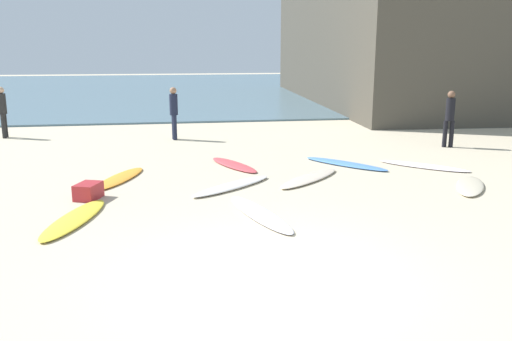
{
  "coord_description": "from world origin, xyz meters",
  "views": [
    {
      "loc": [
        -1.27,
        -6.79,
        3.11
      ],
      "look_at": [
        0.64,
        5.11,
        0.3
      ],
      "focal_mm": 36.96,
      "sensor_mm": 36.0,
      "label": 1
    }
  ],
  "objects": [
    {
      "name": "surfboard_0",
      "position": [
        5.4,
        3.91,
        0.04
      ],
      "size": [
        1.54,
        1.95,
        0.09
      ],
      "primitive_type": "ellipsoid",
      "rotation": [
        0.0,
        0.0,
        2.57
      ],
      "color": "#F6E7C7",
      "rests_on": "ground_plane"
    },
    {
      "name": "surfboard_8",
      "position": [
        1.97,
        5.2,
        0.04
      ],
      "size": [
        2.11,
        2.1,
        0.08
      ],
      "primitive_type": "ellipsoid",
      "rotation": [
        0.0,
        0.0,
        2.35
      ],
      "color": "#F0DDC4",
      "rests_on": "ground_plane"
    },
    {
      "name": "surfboard_5",
      "position": [
        0.32,
        2.66,
        0.04
      ],
      "size": [
        1.18,
        2.62,
        0.07
      ],
      "primitive_type": "ellipsoid",
      "rotation": [
        0.0,
        0.0,
        3.41
      ],
      "color": "white",
      "rests_on": "ground_plane"
    },
    {
      "name": "surfboard_3",
      "position": [
        3.36,
        6.64,
        0.04
      ],
      "size": [
        2.02,
        2.32,
        0.08
      ],
      "primitive_type": "ellipsoid",
      "rotation": [
        0.0,
        0.0,
        0.68
      ],
      "color": "#558FDF",
      "rests_on": "ground_plane"
    },
    {
      "name": "surfboard_2",
      "position": [
        0.34,
        7.0,
        0.04
      ],
      "size": [
        1.34,
        2.23,
        0.07
      ],
      "primitive_type": "ellipsoid",
      "rotation": [
        0.0,
        0.0,
        0.4
      ],
      "color": "#D8484F",
      "rests_on": "ground_plane"
    },
    {
      "name": "beachgoer_mid",
      "position": [
        -7.12,
        12.86,
        1.0
      ],
      "size": [
        0.28,
        0.34,
        1.79
      ],
      "rotation": [
        0.0,
        0.0,
        1.56
      ],
      "color": "black",
      "rests_on": "ground_plane"
    },
    {
      "name": "surfboard_4",
      "position": [
        -2.57,
        5.95,
        0.04
      ],
      "size": [
        1.37,
        2.4,
        0.07
      ],
      "primitive_type": "ellipsoid",
      "rotation": [
        0.0,
        0.0,
        -0.37
      ],
      "color": "orange",
      "rests_on": "ground_plane"
    },
    {
      "name": "beachgoer_near",
      "position": [
        -1.19,
        11.53,
        1.02
      ],
      "size": [
        0.32,
        0.34,
        1.81
      ],
      "rotation": [
        0.0,
        0.0,
        4.87
      ],
      "color": "#191E33",
      "rests_on": "ground_plane"
    },
    {
      "name": "surfboard_6",
      "position": [
        5.35,
        6.08,
        0.03
      ],
      "size": [
        2.14,
        2.09,
        0.07
      ],
      "primitive_type": "ellipsoid",
      "rotation": [
        0.0,
        0.0,
        3.94
      ],
      "color": "white",
      "rests_on": "ground_plane"
    },
    {
      "name": "ground_plane",
      "position": [
        0.0,
        0.0,
        0.0
      ],
      "size": [
        120.0,
        120.0,
        0.0
      ],
      "primitive_type": "plane",
      "color": "beige"
    },
    {
      "name": "beach_cooler",
      "position": [
        -3.06,
        4.34,
        0.17
      ],
      "size": [
        0.6,
        0.7,
        0.34
      ],
      "primitive_type": "cube",
      "rotation": [
        0.0,
        0.0,
        4.36
      ],
      "color": "#B2282D",
      "rests_on": "ground_plane"
    },
    {
      "name": "surfboard_1",
      "position": [
        0.03,
        4.76,
        0.04
      ],
      "size": [
        2.18,
        1.95,
        0.09
      ],
      "primitive_type": "ellipsoid",
      "rotation": [
        0.0,
        0.0,
        -0.87
      ],
      "color": "silver",
      "rests_on": "ground_plane"
    },
    {
      "name": "surfboard_7",
      "position": [
        -3.11,
        2.88,
        0.04
      ],
      "size": [
        1.19,
        2.54,
        0.08
      ],
      "primitive_type": "ellipsoid",
      "rotation": [
        0.0,
        0.0,
        2.88
      ],
      "color": "yellow",
      "rests_on": "ground_plane"
    },
    {
      "name": "beachgoer_far",
      "position": [
        7.45,
        8.68,
        1.01
      ],
      "size": [
        0.35,
        0.35,
        1.8
      ],
      "rotation": [
        0.0,
        0.0,
        5.97
      ],
      "color": "black",
      "rests_on": "ground_plane"
    },
    {
      "name": "ocean_water",
      "position": [
        0.0,
        35.51,
        0.04
      ],
      "size": [
        120.0,
        40.0,
        0.08
      ],
      "primitive_type": "cube",
      "color": "slate",
      "rests_on": "ground_plane"
    }
  ]
}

